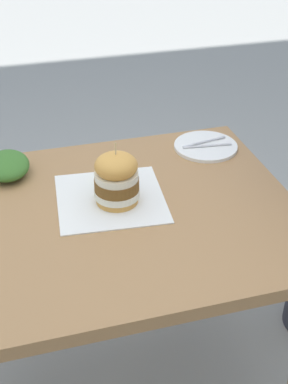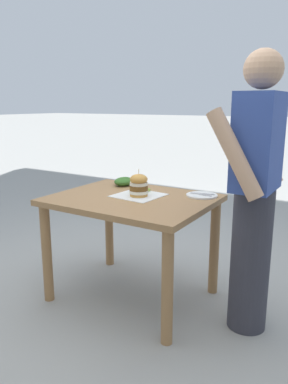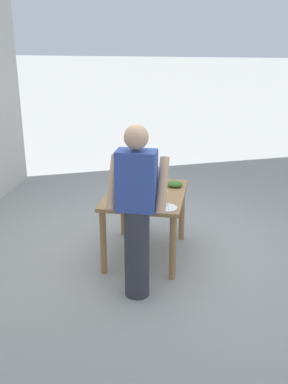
% 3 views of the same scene
% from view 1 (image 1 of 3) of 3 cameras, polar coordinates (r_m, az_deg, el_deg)
% --- Properties ---
extents(ground_plane, '(80.00, 80.00, 0.00)m').
position_cam_1_polar(ground_plane, '(2.07, -2.83, -19.46)').
color(ground_plane, '#9E9E99').
extents(patio_table, '(0.85, 1.09, 0.76)m').
position_cam_1_polar(patio_table, '(1.62, -3.43, -5.69)').
color(patio_table, '#9E7247').
rests_on(patio_table, ground).
extents(serving_paper, '(0.34, 0.34, 0.00)m').
position_cam_1_polar(serving_paper, '(1.60, -3.60, -0.67)').
color(serving_paper, white).
rests_on(serving_paper, patio_table).
extents(sandwich, '(0.13, 0.13, 0.19)m').
position_cam_1_polar(sandwich, '(1.54, -2.95, 1.46)').
color(sandwich, gold).
rests_on(sandwich, serving_paper).
extents(pickle_spear, '(0.10, 0.04, 0.02)m').
position_cam_1_polar(pickle_spear, '(1.67, -4.46, 1.45)').
color(pickle_spear, '#8EA83D').
rests_on(pickle_spear, serving_paper).
extents(side_plate_with_forks, '(0.22, 0.22, 0.02)m').
position_cam_1_polar(side_plate_with_forks, '(1.88, 6.59, 4.88)').
color(side_plate_with_forks, white).
rests_on(side_plate_with_forks, patio_table).
extents(side_salad, '(0.18, 0.14, 0.07)m').
position_cam_1_polar(side_salad, '(1.75, -14.40, 2.76)').
color(side_salad, '#386B28').
rests_on(side_salad, patio_table).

